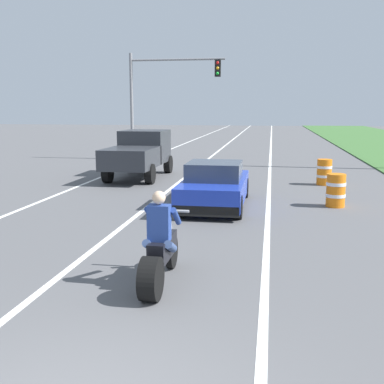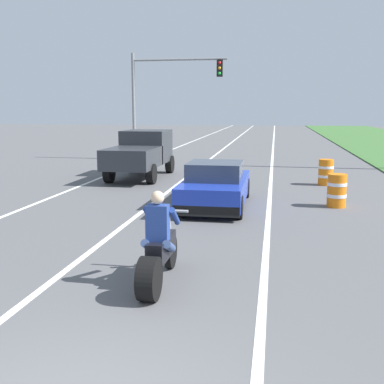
# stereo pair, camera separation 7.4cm
# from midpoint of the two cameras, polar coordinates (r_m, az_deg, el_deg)

# --- Properties ---
(lane_stripe_left_solid) EXTENTS (0.14, 120.00, 0.01)m
(lane_stripe_left_solid) POSITION_cam_midpoint_polar(r_m,az_deg,el_deg) (24.78, -7.32, 3.10)
(lane_stripe_left_solid) COLOR white
(lane_stripe_left_solid) RESTS_ON ground
(lane_stripe_right_solid) EXTENTS (0.14, 120.00, 0.01)m
(lane_stripe_right_solid) POSITION_cam_midpoint_polar(r_m,az_deg,el_deg) (23.69, 9.59, 2.73)
(lane_stripe_right_solid) COLOR white
(lane_stripe_right_solid) RESTS_ON ground
(lane_stripe_centre_dashed) EXTENTS (0.14, 120.00, 0.01)m
(lane_stripe_centre_dashed) POSITION_cam_midpoint_polar(r_m,az_deg,el_deg) (23.97, 0.95, 2.95)
(lane_stripe_centre_dashed) COLOR white
(lane_stripe_centre_dashed) RESTS_ON ground
(motorcycle_with_rider) EXTENTS (0.70, 2.21, 1.62)m
(motorcycle_with_rider) POSITION_cam_midpoint_polar(r_m,az_deg,el_deg) (7.95, -3.81, -7.18)
(motorcycle_with_rider) COLOR black
(motorcycle_with_rider) RESTS_ON ground
(sports_car_blue) EXTENTS (1.84, 4.30, 1.37)m
(sports_car_blue) POSITION_cam_midpoint_polar(r_m,az_deg,el_deg) (14.35, 2.98, 0.72)
(sports_car_blue) COLOR #1E38B2
(sports_car_blue) RESTS_ON ground
(pickup_truck_left_lane_dark_grey) EXTENTS (2.02, 4.80, 1.98)m
(pickup_truck_left_lane_dark_grey) POSITION_cam_midpoint_polar(r_m,az_deg,el_deg) (20.46, -6.02, 4.80)
(pickup_truck_left_lane_dark_grey) COLOR #2D3035
(pickup_truck_left_lane_dark_grey) RESTS_ON ground
(traffic_light_mast_near) EXTENTS (5.43, 0.34, 6.00)m
(traffic_light_mast_near) POSITION_cam_midpoint_polar(r_m,az_deg,el_deg) (27.49, -3.44, 12.29)
(traffic_light_mast_near) COLOR gray
(traffic_light_mast_near) RESTS_ON ground
(construction_barrel_nearest) EXTENTS (0.58, 0.58, 1.00)m
(construction_barrel_nearest) POSITION_cam_midpoint_polar(r_m,az_deg,el_deg) (14.96, 17.07, 0.18)
(construction_barrel_nearest) COLOR orange
(construction_barrel_nearest) RESTS_ON ground
(construction_barrel_mid) EXTENTS (0.58, 0.58, 1.00)m
(construction_barrel_mid) POSITION_cam_midpoint_polar(r_m,az_deg,el_deg) (19.14, 15.82, 2.30)
(construction_barrel_mid) COLOR orange
(construction_barrel_mid) RESTS_ON ground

